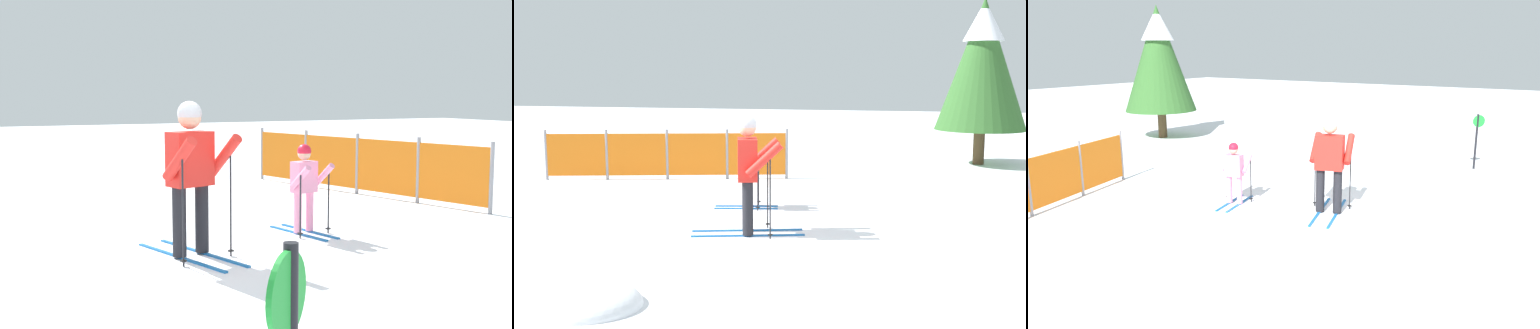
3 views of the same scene
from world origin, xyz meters
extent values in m
plane|color=white|center=(0.00, 0.00, 0.00)|extent=(60.00, 60.00, 0.00)
cube|color=#1966B2|center=(-0.25, 0.39, 0.01)|extent=(1.52, 0.49, 0.02)
cube|color=#1966B2|center=(-0.16, 0.10, 0.01)|extent=(1.52, 0.49, 0.02)
cylinder|color=black|center=(-0.25, 0.39, 0.39)|extent=(0.15, 0.15, 0.75)
cylinder|color=black|center=(-0.16, 0.10, 0.39)|extent=(0.15, 0.15, 0.75)
cube|color=red|center=(-0.20, 0.24, 1.06)|extent=(0.39, 0.52, 0.58)
cylinder|color=red|center=(-0.08, 0.58, 1.09)|extent=(0.53, 0.26, 0.49)
cylinder|color=red|center=(0.09, 0.03, 1.09)|extent=(0.53, 0.26, 0.49)
sphere|color=#D8AD8C|center=(-0.20, 0.24, 1.50)|extent=(0.25, 0.25, 0.25)
sphere|color=silver|center=(-0.20, 0.24, 1.54)|extent=(0.26, 0.26, 0.26)
cylinder|color=black|center=(-0.01, 0.63, 0.58)|extent=(0.02, 0.02, 1.16)
cylinder|color=black|center=(-0.01, 0.63, 0.06)|extent=(0.07, 0.07, 0.01)
cylinder|color=black|center=(0.17, 0.03, 0.58)|extent=(0.02, 0.02, 1.16)
cylinder|color=black|center=(0.17, 0.03, 0.06)|extent=(0.07, 0.07, 0.01)
cube|color=#1966B2|center=(-0.71, 2.01, 0.01)|extent=(1.04, 0.27, 0.02)
cube|color=#1966B2|center=(-0.66, 1.81, 0.01)|extent=(1.04, 0.27, 0.02)
cylinder|color=pink|center=(-0.71, 2.01, 0.27)|extent=(0.10, 0.10, 0.50)
cylinder|color=pink|center=(-0.66, 1.81, 0.27)|extent=(0.10, 0.10, 0.50)
cube|color=pink|center=(-0.68, 1.91, 0.71)|extent=(0.24, 0.34, 0.39)
cylinder|color=pink|center=(-0.58, 2.13, 0.74)|extent=(0.36, 0.15, 0.33)
cylinder|color=pink|center=(-0.50, 1.75, 0.74)|extent=(0.36, 0.15, 0.33)
sphere|color=#D8AD8C|center=(-0.68, 1.91, 1.01)|extent=(0.17, 0.17, 0.17)
sphere|color=red|center=(-0.68, 1.91, 1.04)|extent=(0.18, 0.18, 0.18)
cylinder|color=black|center=(-0.54, 2.18, 0.39)|extent=(0.02, 0.02, 0.78)
cylinder|color=black|center=(-0.54, 2.18, 0.06)|extent=(0.07, 0.07, 0.01)
cylinder|color=black|center=(-0.44, 1.72, 0.39)|extent=(0.02, 0.02, 0.78)
cylinder|color=black|center=(-0.44, 1.72, 0.06)|extent=(0.07, 0.07, 0.01)
cylinder|color=gray|center=(-5.54, 3.67, 0.53)|extent=(0.06, 0.06, 1.06)
cylinder|color=gray|center=(-4.31, 4.00, 0.53)|extent=(0.06, 0.06, 1.06)
cylinder|color=gray|center=(-3.09, 4.34, 0.53)|extent=(0.06, 0.06, 1.06)
cylinder|color=gray|center=(-1.87, 4.68, 0.53)|extent=(0.06, 0.06, 1.06)
cylinder|color=gray|center=(-0.65, 5.01, 0.53)|extent=(0.06, 0.06, 1.06)
cube|color=orange|center=(-4.92, 3.84, 0.53)|extent=(1.23, 0.37, 0.89)
cube|color=orange|center=(-3.70, 4.17, 0.53)|extent=(1.23, 0.37, 0.89)
cube|color=orange|center=(-2.48, 4.51, 0.53)|extent=(1.23, 0.37, 0.89)
cube|color=orange|center=(-1.26, 4.85, 0.53)|extent=(1.23, 0.37, 0.89)
cylinder|color=#4C3823|center=(3.52, 8.20, 0.43)|extent=(0.27, 0.27, 0.86)
cone|color=#2F5F28|center=(3.52, 8.20, 2.45)|extent=(2.18, 2.18, 3.19)
cone|color=white|center=(3.52, 8.20, 3.47)|extent=(0.98, 0.98, 0.96)
ellipsoid|color=white|center=(-1.05, -2.84, 0.00)|extent=(1.23, 1.05, 0.49)
camera|label=1|loc=(6.24, -2.01, 1.75)|focal=45.00mm
camera|label=2|loc=(2.13, -8.24, 2.25)|focal=45.00mm
camera|label=3|loc=(-7.43, -3.59, 2.74)|focal=35.00mm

